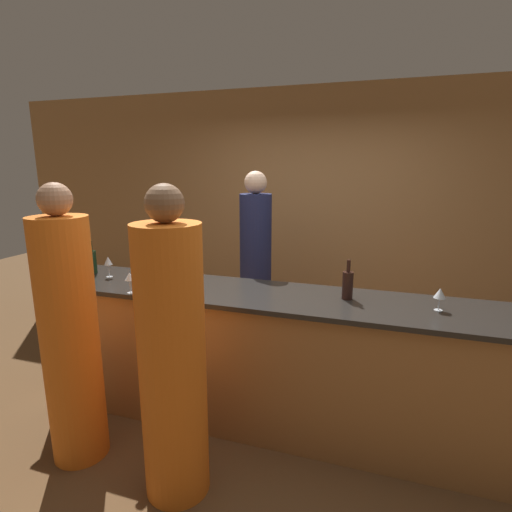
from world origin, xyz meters
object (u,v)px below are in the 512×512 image
wine_bottle_0 (92,261)px  wine_bottle_1 (348,284)px  bartender (256,280)px  guest_1 (172,360)px  guest_0 (70,337)px

wine_bottle_0 → wine_bottle_1: (2.15, -0.02, -0.00)m
bartender → guest_1: bearing=90.4°
guest_0 → guest_1: guest_1 is taller
wine_bottle_0 → bartender: bearing=28.8°
bartender → guest_0: bartender is taller
guest_0 → wine_bottle_0: bearing=120.4°
guest_0 → wine_bottle_0: (-0.48, 0.82, 0.29)m
guest_0 → wine_bottle_0: 0.99m
guest_1 → wine_bottle_0: 1.57m
wine_bottle_0 → wine_bottle_1: bearing=-0.5°
guest_0 → wine_bottle_1: size_ratio=6.64×
bartender → wine_bottle_0: 1.45m
guest_0 → wine_bottle_1: bearing=25.4°
bartender → guest_0: 1.69m
guest_0 → wine_bottle_1: (1.68, 0.80, 0.29)m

